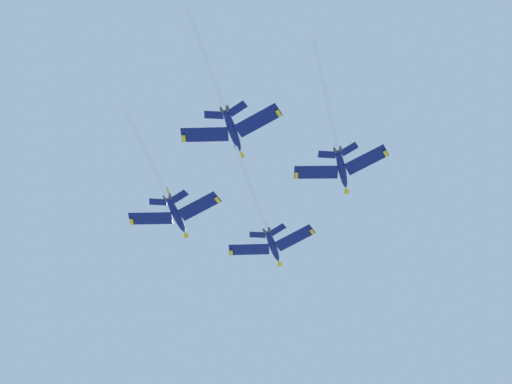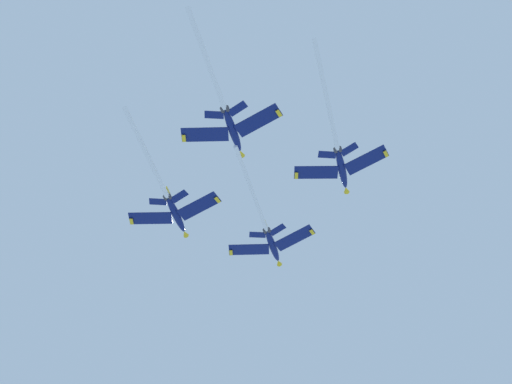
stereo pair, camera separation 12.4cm
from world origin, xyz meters
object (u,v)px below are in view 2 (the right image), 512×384
jet_lead (267,230)px  jet_slot (225,110)px  jet_right_wing (337,146)px  jet_left_wing (166,194)px

jet_lead → jet_slot: jet_lead is taller
jet_slot → jet_lead: bearing=-168.2°
jet_lead → jet_right_wing: 27.44m
jet_left_wing → jet_right_wing: size_ratio=0.94×
jet_lead → jet_right_wing: (13.54, 22.07, -9.06)m
jet_right_wing → jet_slot: bearing=-40.4°
jet_lead → jet_left_wing: bearing=-34.5°
jet_lead → jet_slot: size_ratio=1.10×
jet_lead → jet_slot: 36.83m
jet_left_wing → jet_slot: jet_left_wing is taller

